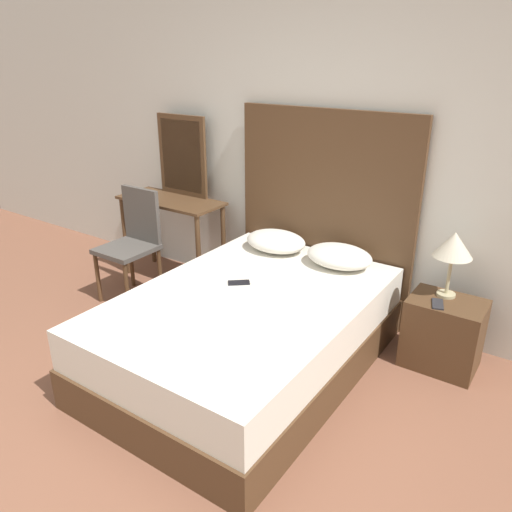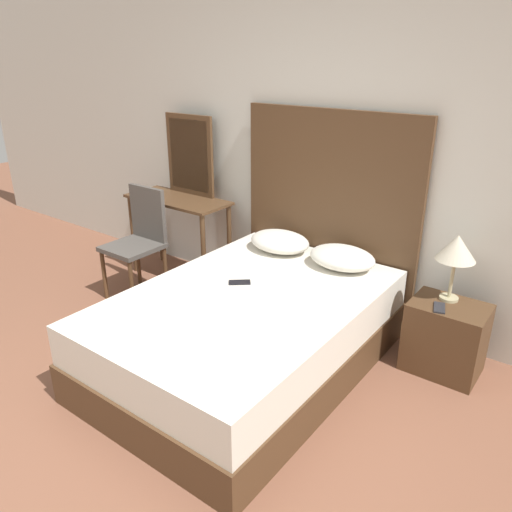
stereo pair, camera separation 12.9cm
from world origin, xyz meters
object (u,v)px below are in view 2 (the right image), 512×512
at_px(phone_on_bed, 240,282).
at_px(phone_on_nightstand, 439,308).
at_px(table_lamp, 457,249).
at_px(nightstand, 445,338).
at_px(vanity_desk, 178,214).
at_px(bed, 247,332).
at_px(chair, 140,236).

xyz_separation_m(phone_on_bed, phone_on_nightstand, (1.21, 0.55, -0.05)).
bearing_deg(table_lamp, nightstand, -63.06).
bearing_deg(table_lamp, phone_on_bed, -149.53).
bearing_deg(phone_on_nightstand, vanity_desk, 177.21).
height_order(nightstand, vanity_desk, vanity_desk).
distance_m(bed, phone_on_nightstand, 1.28).
relative_size(phone_on_bed, vanity_desk, 0.16).
bearing_deg(bed, phone_on_bed, 141.86).
bearing_deg(phone_on_bed, phone_on_nightstand, 24.56).
relative_size(bed, phone_on_nightstand, 12.65).
bearing_deg(chair, phone_on_bed, -9.66).
relative_size(nightstand, phone_on_nightstand, 3.05).
bearing_deg(nightstand, bed, -145.00).
bearing_deg(nightstand, phone_on_nightstand, -116.28).
bearing_deg(nightstand, chair, -170.53).
xyz_separation_m(table_lamp, phone_on_nightstand, (-0.01, -0.16, -0.36)).
relative_size(table_lamp, chair, 0.48).
distance_m(nightstand, vanity_desk, 2.56).
distance_m(vanity_desk, chair, 0.46).
bearing_deg(nightstand, table_lamp, 116.94).
xyz_separation_m(table_lamp, chair, (-2.52, -0.50, -0.31)).
distance_m(table_lamp, vanity_desk, 2.50).
bearing_deg(nightstand, vanity_desk, 179.33).
bearing_deg(vanity_desk, bed, -29.31).
height_order(nightstand, chair, chair).
distance_m(phone_on_bed, chair, 1.31).
distance_m(phone_on_nightstand, chair, 2.53).
height_order(table_lamp, vanity_desk, table_lamp).
xyz_separation_m(vanity_desk, chair, (-0.03, -0.46, -0.09)).
relative_size(phone_on_bed, nightstand, 0.32).
bearing_deg(chair, table_lamp, 11.22).
xyz_separation_m(bed, phone_on_bed, (-0.16, 0.12, 0.28)).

